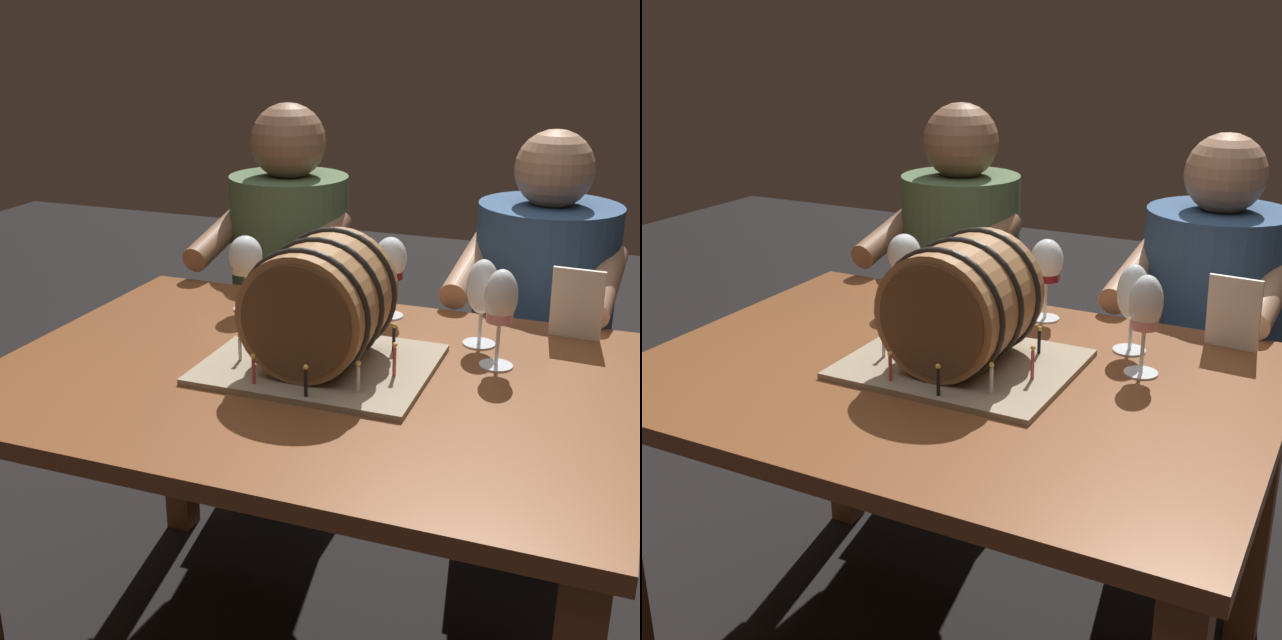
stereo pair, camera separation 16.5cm
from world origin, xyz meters
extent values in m
cube|color=brown|center=(0.00, 0.00, 0.72)|extent=(1.25, 0.92, 0.03)
cube|color=brown|center=(-0.56, 0.40, 0.35)|extent=(0.07, 0.07, 0.70)
cube|color=brown|center=(0.56, 0.40, 0.35)|extent=(0.07, 0.07, 0.70)
cube|color=gray|center=(0.01, 0.03, 0.74)|extent=(0.44, 0.37, 0.01)
cylinder|color=olive|center=(0.01, 0.03, 0.87)|extent=(0.25, 0.25, 0.25)
cylinder|color=brown|center=(0.01, -0.10, 0.87)|extent=(0.22, 0.00, 0.22)
cylinder|color=brown|center=(0.01, 0.15, 0.87)|extent=(0.22, 0.00, 0.22)
torus|color=black|center=(0.01, -0.06, 0.87)|extent=(0.26, 0.01, 0.26)
torus|color=black|center=(0.01, 0.03, 0.87)|extent=(0.26, 0.01, 0.26)
torus|color=black|center=(0.01, 0.11, 0.87)|extent=(0.26, 0.01, 0.26)
cylinder|color=#D64C47|center=(0.17, 0.01, 0.78)|extent=(0.01, 0.01, 0.06)
sphere|color=#F9C64C|center=(0.17, 0.01, 0.81)|extent=(0.01, 0.01, 0.01)
cylinder|color=black|center=(0.13, 0.14, 0.77)|extent=(0.01, 0.01, 0.05)
sphere|color=#F9C64C|center=(0.13, 0.14, 0.80)|extent=(0.01, 0.01, 0.01)
cylinder|color=#EAD666|center=(0.02, 0.19, 0.78)|extent=(0.01, 0.01, 0.06)
sphere|color=#F9C64C|center=(0.02, 0.19, 0.81)|extent=(0.01, 0.01, 0.01)
cylinder|color=silver|center=(-0.07, 0.17, 0.78)|extent=(0.01, 0.01, 0.06)
sphere|color=#F9C64C|center=(-0.07, 0.17, 0.81)|extent=(0.01, 0.01, 0.01)
cylinder|color=silver|center=(-0.14, 0.08, 0.78)|extent=(0.01, 0.01, 0.06)
sphere|color=#F9C64C|center=(-0.14, 0.08, 0.81)|extent=(0.01, 0.01, 0.01)
cylinder|color=silver|center=(-0.14, -0.03, 0.77)|extent=(0.01, 0.01, 0.05)
sphere|color=#F9C64C|center=(-0.14, -0.03, 0.80)|extent=(0.01, 0.01, 0.01)
cylinder|color=#D64C47|center=(-0.07, -0.12, 0.77)|extent=(0.01, 0.01, 0.05)
sphere|color=#F9C64C|center=(-0.07, -0.12, 0.80)|extent=(0.01, 0.01, 0.01)
cylinder|color=black|center=(0.04, -0.14, 0.77)|extent=(0.01, 0.01, 0.05)
sphere|color=#F9C64C|center=(0.04, -0.14, 0.80)|extent=(0.01, 0.01, 0.01)
cylinder|color=silver|center=(0.13, -0.09, 0.77)|extent=(0.01, 0.01, 0.05)
sphere|color=#F9C64C|center=(0.13, -0.09, 0.80)|extent=(0.01, 0.01, 0.01)
cylinder|color=white|center=(0.28, 0.26, 0.74)|extent=(0.07, 0.07, 0.00)
cylinder|color=white|center=(0.28, 0.26, 0.77)|extent=(0.01, 0.01, 0.07)
ellipsoid|color=white|center=(0.28, 0.26, 0.87)|extent=(0.07, 0.07, 0.12)
cylinder|color=white|center=(-0.11, 0.31, 0.74)|extent=(0.07, 0.07, 0.00)
cylinder|color=white|center=(-0.11, 0.31, 0.77)|extent=(0.01, 0.01, 0.07)
ellipsoid|color=white|center=(-0.11, 0.31, 0.86)|extent=(0.07, 0.07, 0.11)
cylinder|color=#C6842D|center=(-0.11, 0.31, 0.83)|extent=(0.06, 0.06, 0.04)
cylinder|color=white|center=(0.05, 0.37, 0.74)|extent=(0.07, 0.07, 0.00)
cylinder|color=white|center=(0.05, 0.37, 0.78)|extent=(0.01, 0.01, 0.09)
ellipsoid|color=white|center=(0.05, 0.37, 0.88)|extent=(0.08, 0.08, 0.10)
cylinder|color=maroon|center=(0.05, 0.37, 0.84)|extent=(0.06, 0.06, 0.03)
cylinder|color=white|center=(0.34, 0.16, 0.74)|extent=(0.07, 0.07, 0.00)
cylinder|color=white|center=(0.34, 0.16, 0.78)|extent=(0.01, 0.01, 0.09)
ellipsoid|color=white|center=(0.34, 0.16, 0.88)|extent=(0.07, 0.07, 0.11)
cylinder|color=pink|center=(0.34, 0.16, 0.85)|extent=(0.05, 0.05, 0.03)
cylinder|color=white|center=(-0.28, 0.29, 0.74)|extent=(0.07, 0.07, 0.00)
cylinder|color=white|center=(-0.28, 0.29, 0.78)|extent=(0.01, 0.01, 0.08)
ellipsoid|color=white|center=(-0.28, 0.29, 0.87)|extent=(0.08, 0.08, 0.09)
cylinder|color=beige|center=(-0.28, 0.29, 0.85)|extent=(0.07, 0.07, 0.04)
cube|color=silver|center=(0.47, 0.37, 0.82)|extent=(0.11, 0.03, 0.16)
cube|color=#2A3A24|center=(-0.36, 0.74, 0.23)|extent=(0.34, 0.32, 0.45)
cylinder|color=#47603D|center=(-0.36, 0.74, 0.71)|extent=(0.35, 0.35, 0.53)
sphere|color=brown|center=(-0.36, 0.74, 1.07)|extent=(0.21, 0.21, 0.21)
cylinder|color=brown|center=(-0.21, 0.60, 0.82)|extent=(0.08, 0.31, 0.14)
cylinder|color=brown|center=(-0.52, 0.60, 0.82)|extent=(0.08, 0.31, 0.14)
cube|color=#1B2D46|center=(0.36, 0.74, 0.23)|extent=(0.34, 0.32, 0.45)
cylinder|color=#2D4C75|center=(0.36, 0.74, 0.70)|extent=(0.39, 0.39, 0.50)
sphere|color=#A87A5B|center=(0.36, 0.74, 1.04)|extent=(0.20, 0.20, 0.20)
cylinder|color=#A87A5B|center=(0.51, 0.59, 0.80)|extent=(0.09, 0.31, 0.14)
cylinder|color=#A87A5B|center=(0.19, 0.61, 0.80)|extent=(0.09, 0.31, 0.14)
camera|label=1|loc=(0.57, -1.43, 1.40)|focal=47.13mm
camera|label=2|loc=(0.72, -1.36, 1.40)|focal=47.13mm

